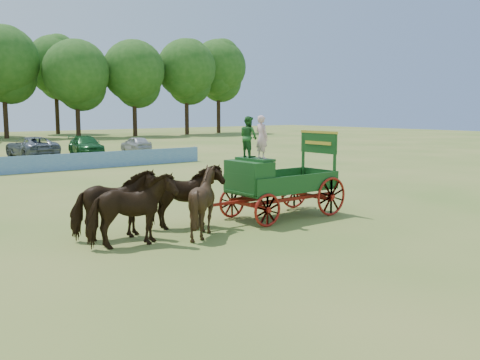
# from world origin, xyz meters

# --- Properties ---
(ground) EXTENTS (160.00, 160.00, 0.00)m
(ground) POSITION_xyz_m (0.00, 0.00, 0.00)
(ground) COLOR olive
(ground) RESTS_ON ground
(horse_lead_left) EXTENTS (2.55, 1.41, 2.05)m
(horse_lead_left) POSITION_xyz_m (-2.96, -1.44, 1.02)
(horse_lead_left) COLOR #321D0E
(horse_lead_left) RESTS_ON ground
(horse_lead_right) EXTENTS (2.58, 1.51, 2.05)m
(horse_lead_right) POSITION_xyz_m (-2.96, -0.34, 1.02)
(horse_lead_right) COLOR #321D0E
(horse_lead_right) RESTS_ON ground
(horse_wheel_left) EXTENTS (1.88, 1.68, 2.05)m
(horse_wheel_left) POSITION_xyz_m (-0.56, -1.44, 1.02)
(horse_wheel_left) COLOR #321D0E
(horse_wheel_left) RESTS_ON ground
(horse_wheel_right) EXTENTS (2.59, 1.55, 2.05)m
(horse_wheel_right) POSITION_xyz_m (-0.56, -0.34, 1.02)
(horse_wheel_right) COLOR #321D0E
(horse_wheel_right) RESTS_ON ground
(farm_dray) EXTENTS (6.00, 2.00, 3.58)m
(farm_dray) POSITION_xyz_m (2.43, -0.87, 1.55)
(farm_dray) COLOR maroon
(farm_dray) RESTS_ON ground
(sponsor_banner) EXTENTS (26.00, 0.08, 1.05)m
(sponsor_banner) POSITION_xyz_m (-1.00, 18.00, 0.53)
(sponsor_banner) COLOR #1E5AA3
(sponsor_banner) RESTS_ON ground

